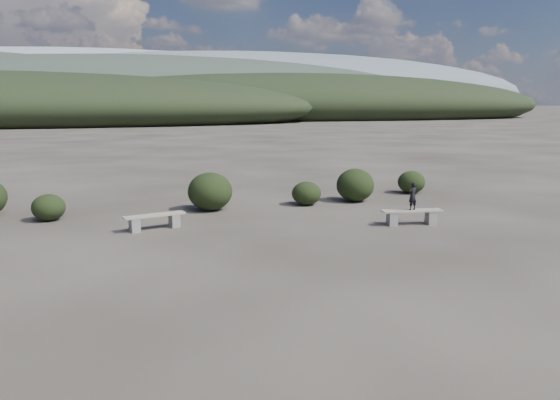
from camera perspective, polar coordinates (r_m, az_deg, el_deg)
name	(u,v)px	position (r m, az deg, el deg)	size (l,w,h in m)	color
ground	(351,282)	(11.16, 7.41, -8.51)	(1200.00, 1200.00, 0.00)	#2B2621
bench_left	(155,220)	(15.88, -12.95, -2.08)	(1.78, 0.84, 0.44)	slate
bench_right	(412,216)	(16.52, 13.60, -1.61)	(1.83, 0.60, 0.45)	slate
seated_person	(413,196)	(16.41, 13.68, 0.41)	(0.30, 0.20, 0.83)	black
shrub_a	(49,207)	(18.05, -23.03, -0.72)	(1.00, 1.00, 0.82)	black
shrub_b	(210,191)	(18.33, -7.32, 0.89)	(1.49, 1.49, 1.27)	black
shrub_c	(306,193)	(19.18, 2.79, 0.70)	(1.04, 1.04, 0.83)	black
shrub_d	(355,185)	(20.04, 7.86, 1.56)	(1.37, 1.37, 1.20)	black
shrub_e	(411,182)	(22.30, 13.57, 1.83)	(1.07, 1.07, 0.89)	black
mountain_ridges	(120,91)	(348.87, -16.36, 10.90)	(500.00, 400.00, 56.00)	black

